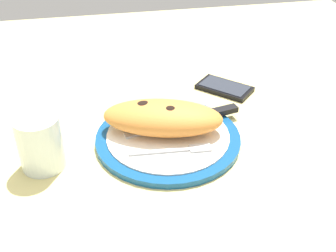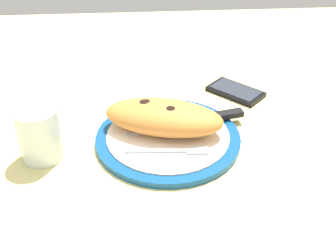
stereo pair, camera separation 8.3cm
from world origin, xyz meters
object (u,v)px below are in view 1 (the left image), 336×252
at_px(knife, 200,117).
at_px(calzone, 163,117).
at_px(smartphone, 225,88).
at_px(water_glass, 41,146).
at_px(plate, 168,138).
at_px(fork, 178,150).

bearing_deg(knife, calzone, -163.05).
distance_m(smartphone, water_glass, 0.46).
xyz_separation_m(calzone, smartphone, (0.18, 0.16, -0.04)).
bearing_deg(plate, water_glass, -172.62).
height_order(plate, knife, knife).
xyz_separation_m(fork, knife, (0.07, 0.10, 0.00)).
height_order(fork, knife, knife).
bearing_deg(plate, smartphone, 46.06).
bearing_deg(water_glass, fork, -5.72).
bearing_deg(knife, plate, -150.47).
relative_size(plate, calzone, 1.12).
xyz_separation_m(plate, fork, (0.01, -0.05, 0.01)).
relative_size(fork, smartphone, 1.12).
height_order(knife, water_glass, water_glass).
xyz_separation_m(plate, calzone, (-0.01, 0.02, 0.04)).
bearing_deg(calzone, fork, -77.69).
height_order(plate, water_glass, water_glass).
distance_m(plate, knife, 0.09).
distance_m(knife, water_glass, 0.32).
bearing_deg(knife, water_glass, -166.74).
xyz_separation_m(plate, knife, (0.08, 0.04, 0.01)).
height_order(calzone, knife, calzone).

